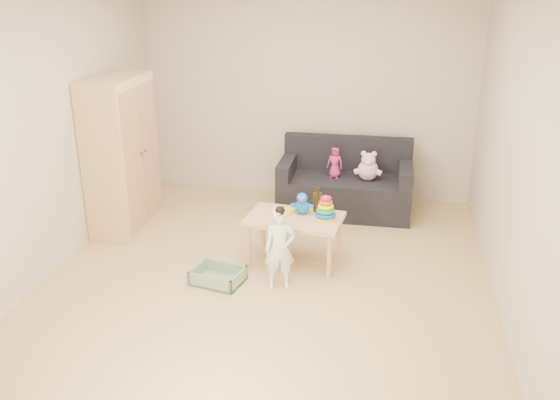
% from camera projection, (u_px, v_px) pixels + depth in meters
% --- Properties ---
extents(room, '(4.50, 4.50, 4.50)m').
position_uv_depth(room, '(269.00, 139.00, 5.05)').
color(room, tan).
rests_on(room, ground).
extents(wardrobe, '(0.46, 0.91, 1.65)m').
position_uv_depth(wardrobe, '(121.00, 155.00, 6.25)').
color(wardrobe, '#D5B774').
rests_on(wardrobe, ground).
extents(sofa, '(1.51, 0.76, 0.42)m').
position_uv_depth(sofa, '(344.00, 195.00, 6.88)').
color(sofa, black).
rests_on(sofa, ground).
extents(play_table, '(0.94, 0.65, 0.47)m').
position_uv_depth(play_table, '(294.00, 240.00, 5.67)').
color(play_table, '#E6BB7E').
rests_on(play_table, ground).
extents(storage_bin, '(0.50, 0.41, 0.13)m').
position_uv_depth(storage_bin, '(218.00, 276.00, 5.35)').
color(storage_bin, gray).
rests_on(storage_bin, ground).
extents(toddler, '(0.31, 0.25, 0.73)m').
position_uv_depth(toddler, '(280.00, 249.00, 5.17)').
color(toddler, white).
rests_on(toddler, ground).
extents(pink_bear, '(0.26, 0.23, 0.28)m').
position_uv_depth(pink_bear, '(368.00, 168.00, 6.69)').
color(pink_bear, '#F1B1C8').
rests_on(pink_bear, sofa).
extents(doll, '(0.19, 0.15, 0.35)m').
position_uv_depth(doll, '(335.00, 163.00, 6.75)').
color(doll, '#C32477').
rests_on(doll, sofa).
extents(ring_stacker, '(0.20, 0.20, 0.22)m').
position_uv_depth(ring_stacker, '(326.00, 210.00, 5.51)').
color(ring_stacker, '#FEFF0D').
rests_on(ring_stacker, play_table).
extents(brown_bottle, '(0.08, 0.08, 0.24)m').
position_uv_depth(brown_bottle, '(317.00, 201.00, 5.68)').
color(brown_bottle, black).
rests_on(brown_bottle, play_table).
extents(blue_plush, '(0.19, 0.16, 0.22)m').
position_uv_depth(blue_plush, '(302.00, 203.00, 5.63)').
color(blue_plush, blue).
rests_on(blue_plush, play_table).
extents(wooden_figure, '(0.05, 0.05, 0.10)m').
position_uv_depth(wooden_figure, '(283.00, 211.00, 5.59)').
color(wooden_figure, brown).
rests_on(wooden_figure, play_table).
extents(yellow_book, '(0.22, 0.22, 0.01)m').
position_uv_depth(yellow_book, '(283.00, 212.00, 5.69)').
color(yellow_book, yellow).
rests_on(yellow_book, play_table).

